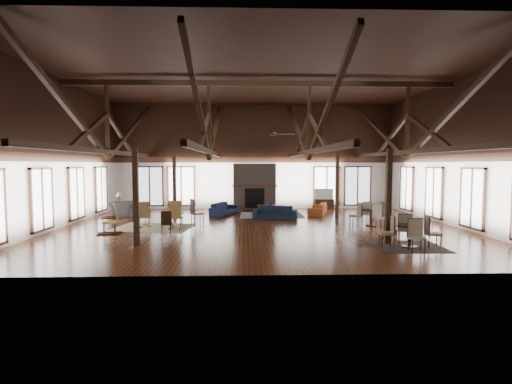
{
  "coord_description": "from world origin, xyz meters",
  "views": [
    {
      "loc": [
        -0.63,
        -16.04,
        2.56
      ],
      "look_at": [
        -0.09,
        1.0,
        1.37
      ],
      "focal_mm": 28.0,
      "sensor_mm": 36.0,
      "label": 1
    }
  ],
  "objects_px": {
    "sofa_navy_left": "(224,209)",
    "coffee_table": "(271,206)",
    "armchair": "(122,209)",
    "cafe_table_near": "(410,232)",
    "cafe_table_far": "(371,214)",
    "sofa_navy_front": "(275,213)",
    "tv_console": "(324,204)",
    "sofa_orange": "(317,209)"
  },
  "relations": [
    {
      "from": "sofa_navy_left",
      "to": "tv_console",
      "type": "distance_m",
      "value": 6.21
    },
    {
      "from": "sofa_navy_left",
      "to": "cafe_table_far",
      "type": "relative_size",
      "value": 1.13
    },
    {
      "from": "tv_console",
      "to": "cafe_table_far",
      "type": "bearing_deg",
      "value": -84.17
    },
    {
      "from": "armchair",
      "to": "cafe_table_near",
      "type": "relative_size",
      "value": 0.6
    },
    {
      "from": "sofa_navy_front",
      "to": "sofa_orange",
      "type": "distance_m",
      "value": 2.87
    },
    {
      "from": "coffee_table",
      "to": "cafe_table_far",
      "type": "height_order",
      "value": "cafe_table_far"
    },
    {
      "from": "armchair",
      "to": "tv_console",
      "type": "distance_m",
      "value": 11.06
    },
    {
      "from": "coffee_table",
      "to": "sofa_orange",
      "type": "bearing_deg",
      "value": 10.42
    },
    {
      "from": "armchair",
      "to": "sofa_navy_front",
      "type": "bearing_deg",
      "value": -98.39
    },
    {
      "from": "cafe_table_far",
      "to": "cafe_table_near",
      "type": "bearing_deg",
      "value": -92.56
    },
    {
      "from": "cafe_table_near",
      "to": "cafe_table_far",
      "type": "bearing_deg",
      "value": 87.44
    },
    {
      "from": "sofa_navy_left",
      "to": "cafe_table_far",
      "type": "distance_m",
      "value": 7.4
    },
    {
      "from": "coffee_table",
      "to": "tv_console",
      "type": "bearing_deg",
      "value": 42.62
    },
    {
      "from": "coffee_table",
      "to": "armchair",
      "type": "distance_m",
      "value": 7.29
    },
    {
      "from": "sofa_navy_left",
      "to": "coffee_table",
      "type": "distance_m",
      "value": 2.37
    },
    {
      "from": "coffee_table",
      "to": "tv_console",
      "type": "xyz_separation_m",
      "value": [
        3.3,
        2.98,
        -0.18
      ]
    },
    {
      "from": "cafe_table_near",
      "to": "tv_console",
      "type": "relative_size",
      "value": 1.72
    },
    {
      "from": "sofa_navy_front",
      "to": "cafe_table_near",
      "type": "xyz_separation_m",
      "value": [
        3.63,
        -6.53,
        0.18
      ]
    },
    {
      "from": "sofa_orange",
      "to": "cafe_table_far",
      "type": "distance_m",
      "value": 4.22
    },
    {
      "from": "sofa_navy_left",
      "to": "cafe_table_far",
      "type": "bearing_deg",
      "value": -102.33
    },
    {
      "from": "cafe_table_far",
      "to": "sofa_orange",
      "type": "bearing_deg",
      "value": 111.05
    },
    {
      "from": "sofa_orange",
      "to": "coffee_table",
      "type": "distance_m",
      "value": 2.49
    },
    {
      "from": "coffee_table",
      "to": "armchair",
      "type": "bearing_deg",
      "value": -177.62
    },
    {
      "from": "cafe_table_far",
      "to": "tv_console",
      "type": "distance_m",
      "value": 6.53
    },
    {
      "from": "coffee_table",
      "to": "tv_console",
      "type": "relative_size",
      "value": 1.22
    },
    {
      "from": "sofa_orange",
      "to": "tv_console",
      "type": "xyz_separation_m",
      "value": [
        0.85,
        2.55,
        -0.01
      ]
    },
    {
      "from": "sofa_orange",
      "to": "tv_console",
      "type": "height_order",
      "value": "sofa_orange"
    },
    {
      "from": "sofa_orange",
      "to": "cafe_table_near",
      "type": "bearing_deg",
      "value": 27.13
    },
    {
      "from": "cafe_table_near",
      "to": "sofa_navy_front",
      "type": "bearing_deg",
      "value": 119.11
    },
    {
      "from": "sofa_orange",
      "to": "cafe_table_far",
      "type": "bearing_deg",
      "value": 39.05
    },
    {
      "from": "sofa_orange",
      "to": "armchair",
      "type": "height_order",
      "value": "armchair"
    },
    {
      "from": "sofa_navy_front",
      "to": "coffee_table",
      "type": "bearing_deg",
      "value": 108.29
    },
    {
      "from": "sofa_navy_front",
      "to": "sofa_navy_left",
      "type": "distance_m",
      "value": 2.97
    },
    {
      "from": "sofa_navy_left",
      "to": "armchair",
      "type": "relative_size",
      "value": 1.85
    },
    {
      "from": "sofa_navy_front",
      "to": "cafe_table_far",
      "type": "xyz_separation_m",
      "value": [
        3.83,
        -2.23,
        0.18
      ]
    },
    {
      "from": "sofa_navy_front",
      "to": "sofa_orange",
      "type": "relative_size",
      "value": 1.05
    },
    {
      "from": "sofa_navy_front",
      "to": "tv_console",
      "type": "height_order",
      "value": "sofa_navy_front"
    },
    {
      "from": "sofa_navy_left",
      "to": "cafe_table_near",
      "type": "height_order",
      "value": "cafe_table_near"
    },
    {
      "from": "sofa_orange",
      "to": "cafe_table_far",
      "type": "xyz_separation_m",
      "value": [
        1.52,
        -3.94,
        0.19
      ]
    },
    {
      "from": "sofa_orange",
      "to": "coffee_table",
      "type": "height_order",
      "value": "sofa_orange"
    },
    {
      "from": "cafe_table_near",
      "to": "coffee_table",
      "type": "bearing_deg",
      "value": 115.75
    },
    {
      "from": "sofa_navy_front",
      "to": "cafe_table_near",
      "type": "relative_size",
      "value": 1.09
    }
  ]
}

